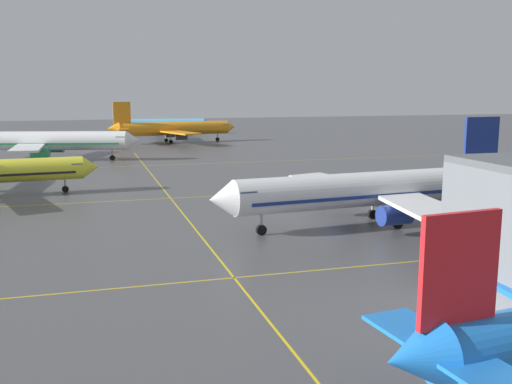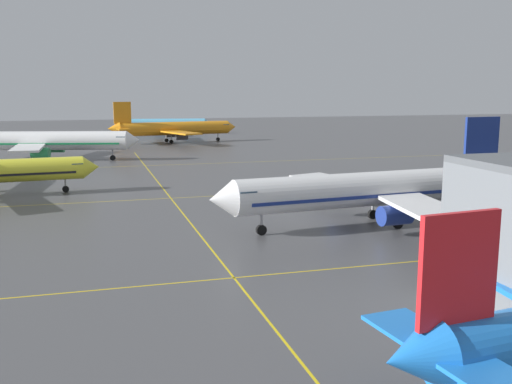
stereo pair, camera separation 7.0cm
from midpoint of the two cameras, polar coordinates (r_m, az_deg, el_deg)
airliner_second_row at (r=69.09m, az=11.41°, el=0.26°), size 39.21×33.70×12.18m
airliner_far_left_stand at (r=136.39m, az=-19.75°, el=4.66°), size 40.50×34.44×12.70m
airliner_far_right_stand at (r=173.84m, az=-7.96°, el=6.08°), size 38.35×32.80×11.92m
airliner_distant_taxiway at (r=208.13m, az=-9.02°, el=6.53°), size 33.49×28.59×10.42m
taxiway_markings at (r=67.55m, az=-5.98°, el=-3.42°), size 139.63×166.02×0.01m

